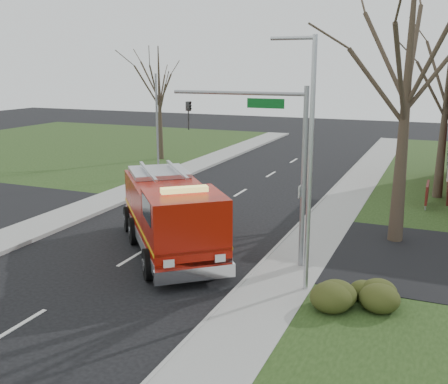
% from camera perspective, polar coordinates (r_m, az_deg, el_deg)
% --- Properties ---
extents(ground, '(120.00, 120.00, 0.00)m').
position_cam_1_polar(ground, '(21.40, -9.99, -7.08)').
color(ground, black).
rests_on(ground, ground).
extents(sidewalk_right, '(2.40, 80.00, 0.15)m').
position_cam_1_polar(sidewalk_right, '(18.92, 6.24, -9.52)').
color(sidewalk_right, gray).
rests_on(sidewalk_right, ground).
extents(sidewalk_left, '(2.40, 80.00, 0.15)m').
position_cam_1_polar(sidewalk_left, '(25.15, -22.01, -4.56)').
color(sidewalk_left, gray).
rests_on(sidewalk_left, ground).
extents(health_center_sign, '(0.12, 2.00, 1.40)m').
position_cam_1_polar(health_center_sign, '(29.97, 21.23, -0.08)').
color(health_center_sign, '#571814').
rests_on(health_center_sign, ground).
extents(hedge_corner, '(2.80, 2.00, 0.90)m').
position_cam_1_polar(hedge_corner, '(17.29, 14.36, -10.36)').
color(hedge_corner, '#2A3513').
rests_on(hedge_corner, lawn_right).
extents(bare_tree_near, '(6.00, 6.00, 12.00)m').
position_cam_1_polar(bare_tree_near, '(22.78, 19.45, 12.67)').
color(bare_tree_near, '#35281F').
rests_on(bare_tree_near, ground).
extents(bare_tree_far, '(5.25, 5.25, 10.50)m').
position_cam_1_polar(bare_tree_far, '(31.75, 23.19, 10.71)').
color(bare_tree_far, '#35281F').
rests_on(bare_tree_far, ground).
extents(bare_tree_left, '(4.50, 4.50, 9.00)m').
position_cam_1_polar(bare_tree_left, '(42.38, -7.06, 10.87)').
color(bare_tree_left, '#35281F').
rests_on(bare_tree_left, ground).
extents(traffic_signal_mast, '(5.29, 0.18, 6.80)m').
position_cam_1_polar(traffic_signal_mast, '(19.34, 5.06, 5.30)').
color(traffic_signal_mast, gray).
rests_on(traffic_signal_mast, ground).
extents(streetlight_pole, '(1.48, 0.16, 8.40)m').
position_cam_1_polar(streetlight_pole, '(16.95, 9.18, 3.48)').
color(streetlight_pole, '#B7BABF').
rests_on(streetlight_pole, ground).
extents(utility_pole_far, '(0.14, 0.14, 7.00)m').
position_cam_1_polar(utility_pole_far, '(35.76, -7.29, 7.07)').
color(utility_pole_far, gray).
rests_on(utility_pole_far, ground).
extents(fire_engine, '(7.36, 8.06, 3.30)m').
position_cam_1_polar(fire_engine, '(21.46, -5.77, -2.68)').
color(fire_engine, '#9B1207').
rests_on(fire_engine, ground).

